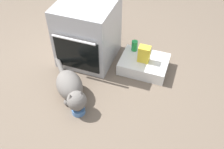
{
  "coord_description": "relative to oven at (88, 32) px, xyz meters",
  "views": [
    {
      "loc": [
        1.03,
        -1.66,
        1.92
      ],
      "look_at": [
        0.45,
        -0.04,
        0.25
      ],
      "focal_mm": 40.86,
      "sensor_mm": 36.0,
      "label": 1
    }
  ],
  "objects": [
    {
      "name": "pantry_cabinet",
      "position": [
        0.64,
        0.01,
        -0.27
      ],
      "size": [
        0.51,
        0.39,
        0.13
      ],
      "primitive_type": "cube",
      "color": "white",
      "rests_on": "ground"
    },
    {
      "name": "soda_can",
      "position": [
        0.5,
        0.12,
        -0.15
      ],
      "size": [
        0.07,
        0.07,
        0.12
      ],
      "primitive_type": "cylinder",
      "color": "green",
      "rests_on": "pantry_cabinet"
    },
    {
      "name": "ground",
      "position": [
        -0.02,
        -0.4,
        -0.34
      ],
      "size": [
        8.0,
        8.0,
        0.0
      ],
      "primitive_type": "plane",
      "color": "#6B5B4C"
    },
    {
      "name": "oven",
      "position": [
        0.0,
        0.0,
        0.0
      ],
      "size": [
        0.57,
        0.64,
        0.68
      ],
      "color": "#B7BABF",
      "rests_on": "ground"
    },
    {
      "name": "cat",
      "position": [
        0.09,
        -0.64,
        -0.2
      ],
      "size": [
        0.58,
        0.61,
        0.26
      ],
      "rotation": [
        0.0,
        0.0,
        -0.81
      ],
      "color": "slate",
      "rests_on": "ground"
    },
    {
      "name": "snack_bag",
      "position": [
        0.64,
        -0.01,
        -0.12
      ],
      "size": [
        0.12,
        0.09,
        0.18
      ],
      "primitive_type": "cube",
      "color": "yellow",
      "rests_on": "pantry_cabinet"
    },
    {
      "name": "food_bowl",
      "position": [
        0.23,
        -0.78,
        -0.31
      ],
      "size": [
        0.13,
        0.13,
        0.08
      ],
      "color": "#4C7AB7",
      "rests_on": "ground"
    }
  ]
}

